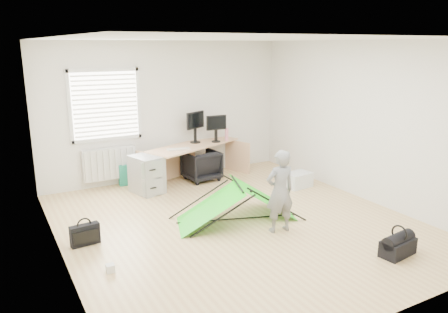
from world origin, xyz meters
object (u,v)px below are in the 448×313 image
thermos (227,134)px  laptop_bag (85,235)px  kite (237,202)px  monitor_left (195,131)px  filing_cabinet (147,174)px  desk (194,161)px  monitor_right (216,132)px  duffel_bag (398,247)px  office_chair (201,165)px  storage_crate (298,180)px  person (280,191)px

thermos → laptop_bag: 3.95m
kite → laptop_bag: (-2.24, 0.24, -0.15)m
monitor_left → laptop_bag: size_ratio=1.25×
filing_cabinet → monitor_left: 1.45m
filing_cabinet → laptop_bag: bearing=-147.2°
desk → monitor_right: bearing=-23.3°
monitor_left → filing_cabinet: bearing=178.5°
kite → duffel_bag: kite is taller
laptop_bag → monitor_right: bearing=27.5°
filing_cabinet → duffel_bag: 4.39m
filing_cabinet → office_chair: filing_cabinet is taller
laptop_bag → duffel_bag: bearing=-38.9°
monitor_left → duffel_bag: (0.76, -4.41, -0.82)m
monitor_right → thermos: bearing=5.2°
office_chair → desk: bearing=-65.5°
monitor_left → storage_crate: bearing=-72.8°
storage_crate → laptop_bag: bearing=-171.9°
thermos → kite: (-1.09, -2.26, -0.54)m
person → duffel_bag: size_ratio=2.47×
monitor_left → office_chair: size_ratio=0.74×
monitor_left → thermos: size_ratio=1.87×
desk → thermos: bearing=-22.3°
filing_cabinet → office_chair: size_ratio=1.04×
filing_cabinet → person: size_ratio=0.56×
monitor_left → thermos: bearing=-36.3°
filing_cabinet → thermos: (1.87, 0.36, 0.49)m
kite → desk: bearing=100.2°
office_chair → duffel_bag: size_ratio=1.33×
thermos → kite: bearing=-115.7°
kite → laptop_bag: 2.25m
person → kite: size_ratio=0.65×
storage_crate → office_chair: bearing=137.4°
monitor_left → storage_crate: (1.38, -1.59, -0.79)m
filing_cabinet → storage_crate: size_ratio=1.38×
office_chair → person: person is taller
thermos → duffel_bag: bearing=-88.5°
desk → person: bearing=-112.4°
desk → monitor_left: (0.10, 0.14, 0.58)m
duffel_bag → monitor_right: bearing=87.1°
office_chair → person: bearing=84.0°
office_chair → person: (-0.11, -2.76, 0.31)m
filing_cabinet → thermos: bearing=-4.9°
office_chair → duffel_bag: bearing=96.9°
laptop_bag → person: bearing=-25.0°
filing_cabinet → monitor_right: (1.61, 0.36, 0.56)m
monitor_right → storage_crate: (0.99, -1.44, -0.76)m
monitor_left → kite: 2.53m
monitor_left → laptop_bag: 3.53m
duffel_bag → laptop_bag: bearing=139.0°
kite → duffel_bag: (1.20, -2.01, -0.18)m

